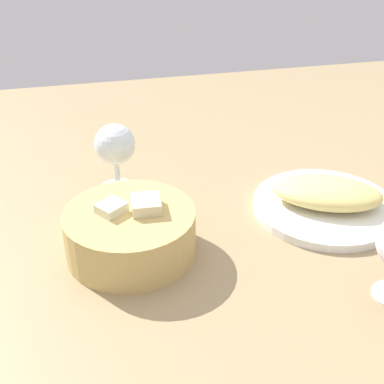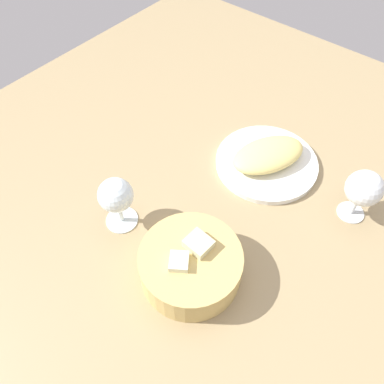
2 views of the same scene
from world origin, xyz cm
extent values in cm
cube|color=#9B855D|center=(0.00, 0.00, -1.00)|extent=(140.00, 140.00, 2.00)
cylinder|color=white|center=(-13.29, 2.31, 0.70)|extent=(23.51, 23.51, 1.40)
ellipsoid|color=#E9D378|center=(-13.29, 2.31, 3.40)|extent=(20.16, 16.54, 4.00)
cone|color=#387D3A|center=(-18.84, 2.20, 2.23)|extent=(3.74, 3.74, 1.66)
cylinder|color=tan|center=(19.16, 6.28, 3.45)|extent=(18.76, 18.76, 6.91)
cube|color=beige|center=(21.48, 5.62, 6.45)|extent=(4.90, 4.81, 3.66)
cube|color=beige|center=(16.67, 6.07, 6.36)|extent=(4.30, 4.72, 4.49)
cylinder|color=silver|center=(18.96, -12.43, 0.30)|extent=(6.65, 6.65, 0.60)
cylinder|color=silver|center=(18.96, -12.43, 2.92)|extent=(1.00, 1.00, 4.64)
sphere|color=silver|center=(18.96, -12.43, 8.72)|extent=(6.96, 6.96, 6.96)
cylinder|color=silver|center=(-13.04, 23.53, 0.30)|extent=(5.63, 5.63, 0.60)
cylinder|color=silver|center=(-13.04, 23.53, 2.70)|extent=(1.00, 1.00, 4.19)
sphere|color=silver|center=(-13.04, 23.53, 8.47)|extent=(7.36, 7.36, 7.36)
camera|label=1|loc=(24.97, 69.30, 47.40)|focal=49.92mm
camera|label=2|loc=(43.57, 26.68, 66.79)|focal=35.74mm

